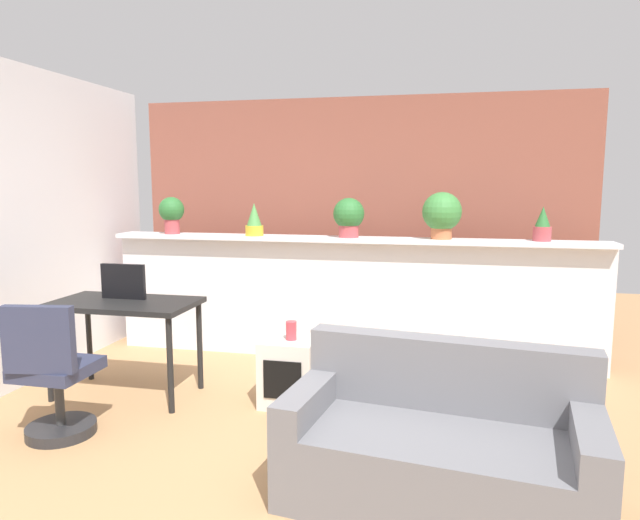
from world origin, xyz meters
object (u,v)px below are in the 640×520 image
Objects in this scene: desk at (125,312)px; side_cube_shelf at (290,371)px; vase_on_shelf at (291,331)px; couch at (439,448)px; potted_plant_0 at (172,212)px; tv_monitor at (123,281)px; potted_plant_3 at (442,213)px; office_chair at (53,381)px; potted_plant_1 at (254,221)px; potted_plant_4 at (542,225)px; potted_plant_2 at (349,216)px.

side_cube_shelf is at bearing 4.50° from desk.
side_cube_shelf is 0.32m from vase_on_shelf.
couch reaches higher than desk.
potted_plant_0 is 0.99× the size of tv_monitor.
potted_plant_3 is 2.49m from couch.
tv_monitor is (-0.05, 0.08, 0.22)m from desk.
desk is 2.61m from couch.
potted_plant_0 is 2.24m from office_chair.
potted_plant_1 is 0.28× the size of desk.
potted_plant_0 reaches higher than potted_plant_4.
tv_monitor is 1.48m from side_cube_shelf.
potted_plant_4 is 2.13× the size of vase_on_shelf.
potted_plant_0 is 0.72× the size of side_cube_shelf.
potted_plant_3 is at bearing 1.61° from potted_plant_2.
potted_plant_2 is 1.41m from vase_on_shelf.
potted_plant_2 is 2.74m from office_chair.
potted_plant_1 reaches higher than potted_plant_4.
tv_monitor is (-3.26, -1.18, -0.40)m from potted_plant_4.
potted_plant_3 reaches higher than potted_plant_4.
potted_plant_0 reaches higher than desk.
potted_plant_3 is 0.85m from potted_plant_4.
potted_plant_3 is 0.25× the size of couch.
potted_plant_2 reaches higher than office_chair.
potted_plant_0 is at bearing 139.76° from couch.
potted_plant_3 is (0.83, 0.02, 0.03)m from potted_plant_2.
desk is 0.84m from office_chair.
potted_plant_2 reaches higher than side_cube_shelf.
office_chair is at bearing -146.99° from vase_on_shelf.
desk is at bearing -152.05° from potted_plant_3.
potted_plant_3 is at bearing 27.95° from desk.
potted_plant_3 reaches higher than potted_plant_2.
potted_plant_0 is 2.17m from side_cube_shelf.
potted_plant_1 is 0.61× the size of side_cube_shelf.
potted_plant_0 is 3.57m from couch.
potted_plant_4 is at bearing 21.41° from desk.
potted_plant_2 is at bearing 78.53° from vase_on_shelf.
side_cube_shelf is at bearing -102.55° from potted_plant_2.
potted_plant_1 is 1.65m from side_cube_shelf.
potted_plant_0 reaches higher than potted_plant_1.
vase_on_shelf is 0.08× the size of couch.
potted_plant_0 is at bearing 94.75° from office_chair.
potted_plant_2 is 1.67m from potted_plant_4.
potted_plant_0 is 0.22× the size of couch.
office_chair is at bearing 175.59° from couch.
potted_plant_1 is 2.30m from office_chair.
potted_plant_3 reaches higher than side_cube_shelf.
desk reaches higher than side_cube_shelf.
potted_plant_4 is at bearing 31.69° from vase_on_shelf.
potted_plant_4 is 2.47m from side_cube_shelf.
side_cube_shelf is 1.54m from couch.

